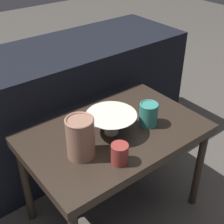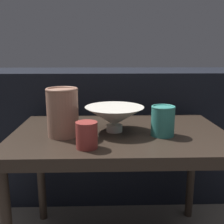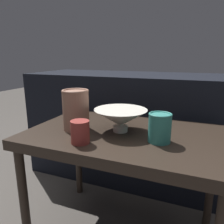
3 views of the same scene
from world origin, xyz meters
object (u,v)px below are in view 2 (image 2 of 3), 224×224
vase_colorful_right (163,120)px  cup (87,135)px  vase_textured_left (63,111)px  bowl (114,116)px

vase_colorful_right → cup: size_ratio=1.30×
vase_textured_left → vase_colorful_right: vase_textured_left is taller
vase_colorful_right → vase_textured_left: bearing=178.6°
vase_textured_left → bowl: bearing=12.3°
bowl → cup: bowl is taller
bowl → vase_textured_left: vase_textured_left is taller
bowl → cup: 0.19m
bowl → vase_textured_left: bearing=-167.7°
bowl → cup: (-0.09, -0.16, -0.02)m
bowl → cup: size_ratio=2.63×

